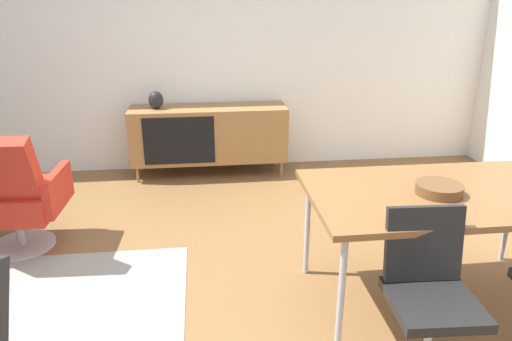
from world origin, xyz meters
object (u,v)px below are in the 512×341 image
Objects in this scene: vase_cobalt at (156,100)px; dining_table at (446,198)px; dining_chair_front_left at (429,292)px; wooden_bowl_on_table at (439,189)px; sideboard at (209,134)px; lounge_chair_red at (8,193)px.

vase_cobalt is 3.02m from dining_table.
vase_cobalt reaches higher than dining_chair_front_left.
vase_cobalt is at bearing 116.69° from dining_chair_front_left.
dining_chair_front_left is at bearing -117.63° from wooden_bowl_on_table.
lounge_chair_red is (-1.47, -1.46, 0.03)m from sideboard.
dining_table is 0.11m from wooden_bowl_on_table.
sideboard is at bearing 44.90° from lounge_chair_red.
sideboard is 6.15× the size of wooden_bowl_on_table.
vase_cobalt is at bearing 56.94° from lounge_chair_red.
dining_chair_front_left is 0.90× the size of lounge_chair_red.
sideboard is at bearing 108.21° from dining_chair_front_left.
vase_cobalt reaches higher than wooden_bowl_on_table.
sideboard is at bearing 117.17° from wooden_bowl_on_table.
vase_cobalt is 3.01m from wooden_bowl_on_table.
dining_chair_front_left is (0.97, -2.96, 0.03)m from sideboard.
lounge_chair_red is (-0.95, -1.47, -0.34)m from vase_cobalt.
sideboard is 0.63m from vase_cobalt.
wooden_bowl_on_table is (-0.07, -0.03, 0.07)m from dining_table.
wooden_bowl_on_table is 2.90m from lounge_chair_red.
lounge_chair_red reaches higher than dining_table.
vase_cobalt reaches higher than sideboard.
lounge_chair_red reaches higher than dining_chair_front_left.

